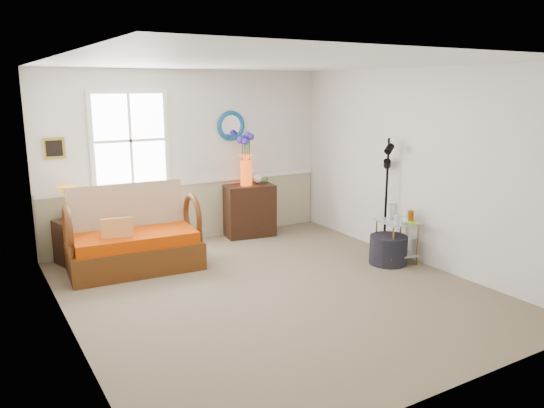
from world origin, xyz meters
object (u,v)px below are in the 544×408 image
loveseat (133,229)px  lamp_stand (70,242)px  side_table (397,242)px  cabinet (249,210)px  ottoman (388,250)px  floor_lamp (386,197)px

loveseat → lamp_stand: size_ratio=2.77×
lamp_stand → side_table: 4.43m
cabinet → ottoman: 2.42m
lamp_stand → ottoman: bearing=-31.2°
loveseat → side_table: bearing=-22.4°
cabinet → ottoman: (0.94, -2.21, -0.22)m
floor_lamp → side_table: bearing=-131.5°
loveseat → ottoman: size_ratio=3.29×
loveseat → ottoman: (3.00, -1.55, -0.35)m
loveseat → floor_lamp: size_ratio=1.00×
lamp_stand → loveseat: bearing=-44.9°
loveseat → side_table: loveseat is taller
cabinet → floor_lamp: (1.21, -1.84, 0.41)m
lamp_stand → floor_lamp: (3.96, -1.86, 0.53)m
cabinet → ottoman: cabinet is taller
loveseat → floor_lamp: bearing=-15.4°
side_table → ottoman: 0.16m
lamp_stand → cabinet: size_ratio=0.72×
lamp_stand → cabinet: bearing=-0.4°
lamp_stand → side_table: bearing=-30.7°
lamp_stand → floor_lamp: floor_lamp is taller
lamp_stand → ottoman: lamp_stand is taller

